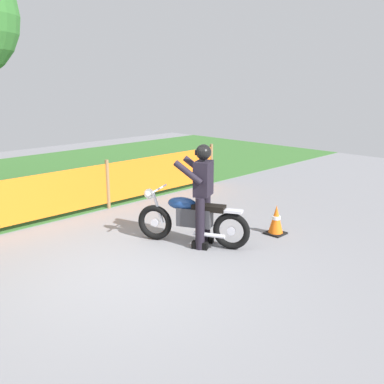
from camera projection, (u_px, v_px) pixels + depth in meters
The scene contains 5 objects.
ground at pixel (129, 270), 6.38m from camera, with size 24.00×24.00×0.02m, color gray.
barrier_fence at pixel (34, 198), 8.16m from camera, with size 9.86×0.08×1.05m.
motorcycle_lead at pixel (191, 218), 7.27m from camera, with size 0.98×1.81×0.93m.
rider_lead at pixel (202, 192), 7.09m from camera, with size 0.70×0.71×1.69m.
traffic_cone at pixel (276, 220), 7.79m from camera, with size 0.32×0.32×0.53m.
Camera 1 is at (-3.55, -4.80, 2.68)m, focal length 41.17 mm.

